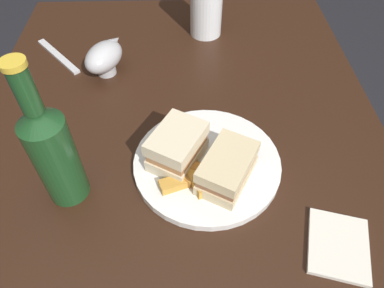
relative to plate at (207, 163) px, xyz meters
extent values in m
plane|color=black|center=(0.05, 0.05, -0.77)|extent=(6.00, 6.00, 0.00)
cube|color=black|center=(0.05, 0.05, -0.39)|extent=(1.16, 0.83, 0.76)
cylinder|color=white|center=(0.00, 0.00, 0.00)|extent=(0.27, 0.27, 0.01)
cube|color=beige|center=(0.01, 0.05, 0.02)|extent=(0.13, 0.12, 0.03)
cube|color=#B27A4C|center=(0.01, 0.05, 0.04)|extent=(0.12, 0.11, 0.02)
cube|color=beige|center=(0.01, 0.05, 0.06)|extent=(0.13, 0.12, 0.03)
cube|color=beige|center=(-0.04, -0.03, 0.02)|extent=(0.13, 0.12, 0.02)
cube|color=#8C5B3D|center=(-0.04, -0.03, 0.04)|extent=(0.12, 0.11, 0.01)
cube|color=beige|center=(-0.04, -0.03, 0.05)|extent=(0.13, 0.12, 0.02)
cube|color=gold|center=(-0.06, 0.06, 0.02)|extent=(0.04, 0.05, 0.02)
cube|color=#AD702D|center=(-0.03, 0.02, 0.02)|extent=(0.03, 0.05, 0.02)
cube|color=#AD702D|center=(-0.04, 0.02, 0.02)|extent=(0.04, 0.04, 0.02)
cube|color=#AD702D|center=(-0.04, 0.02, 0.01)|extent=(0.04, 0.04, 0.02)
cube|color=#B77F33|center=(-0.02, 0.03, 0.01)|extent=(0.04, 0.03, 0.01)
cube|color=gold|center=(-0.05, 0.02, 0.02)|extent=(0.06, 0.04, 0.02)
cylinder|color=white|center=(0.45, -0.02, 0.07)|extent=(0.08, 0.08, 0.16)
cylinder|color=#C67014|center=(0.45, -0.02, 0.03)|extent=(0.07, 0.07, 0.07)
cylinder|color=#B7B7BC|center=(0.28, 0.22, 0.00)|extent=(0.04, 0.04, 0.02)
ellipsoid|color=#B7B7BC|center=(0.28, 0.22, 0.04)|extent=(0.13, 0.11, 0.06)
ellipsoid|color=#381E0F|center=(0.28, 0.22, 0.04)|extent=(0.10, 0.09, 0.02)
cone|color=#B7B7BC|center=(0.33, 0.20, 0.05)|extent=(0.04, 0.03, 0.02)
cylinder|color=#19421E|center=(-0.05, 0.24, 0.08)|extent=(0.07, 0.07, 0.17)
cone|color=#19421E|center=(-0.05, 0.24, 0.17)|extent=(0.07, 0.07, 0.02)
cylinder|color=#19421E|center=(-0.05, 0.24, 0.22)|extent=(0.03, 0.03, 0.07)
cylinder|color=gold|center=(-0.05, 0.24, 0.26)|extent=(0.03, 0.03, 0.01)
cube|color=silver|center=(-0.16, -0.19, 0.00)|extent=(0.13, 0.12, 0.01)
cube|color=silver|center=(0.35, 0.35, 0.00)|extent=(0.15, 0.13, 0.01)
camera|label=1|loc=(-0.40, 0.04, 0.51)|focal=33.39mm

